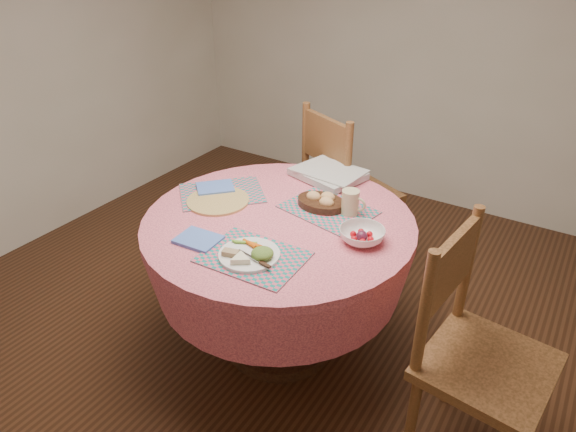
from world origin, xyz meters
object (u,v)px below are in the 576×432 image
object	(u,v)px
wicker_trivet	(218,201)
bread_bowl	(321,201)
dining_table	(279,254)
fruit_bowl	(362,235)
chair_right	(474,350)
chair_back	(344,188)
dinner_plate	(250,254)
latte_mug	(351,202)

from	to	relation	value
wicker_trivet	bread_bowl	distance (m)	0.50
dining_table	fruit_bowl	distance (m)	0.46
chair_right	fruit_bowl	xyz separation A→B (m)	(-0.54, 0.13, 0.25)
chair_back	dinner_plate	size ratio (longest dim) A/B	4.12
dinner_plate	bread_bowl	size ratio (longest dim) A/B	1.09
chair_right	dinner_plate	world-z (taller)	chair_right
dining_table	bread_bowl	size ratio (longest dim) A/B	5.39
chair_back	wicker_trivet	bearing A→B (deg)	97.58
chair_right	wicker_trivet	distance (m)	1.30
bread_bowl	chair_back	bearing A→B (deg)	106.47
wicker_trivet	dinner_plate	world-z (taller)	dinner_plate
dining_table	bread_bowl	bearing A→B (deg)	61.06
dining_table	wicker_trivet	distance (m)	0.39
chair_right	latte_mug	distance (m)	0.81
wicker_trivet	fruit_bowl	bearing A→B (deg)	3.48
dinner_plate	chair_right	bearing A→B (deg)	14.42
wicker_trivet	fruit_bowl	xyz separation A→B (m)	(0.74, 0.04, 0.02)
chair_back	bread_bowl	world-z (taller)	chair_back
bread_bowl	fruit_bowl	distance (m)	0.34
dining_table	fruit_bowl	bearing A→B (deg)	3.93
dining_table	dinner_plate	bearing A→B (deg)	-76.61
bread_bowl	fruit_bowl	xyz separation A→B (m)	(0.29, -0.17, -0.00)
dinner_plate	latte_mug	size ratio (longest dim) A/B	2.15
dinner_plate	fruit_bowl	distance (m)	0.48
dining_table	latte_mug	distance (m)	0.42
wicker_trivet	dinner_plate	size ratio (longest dim) A/B	1.19
wicker_trivet	chair_back	bearing A→B (deg)	72.71
bread_bowl	fruit_bowl	world-z (taller)	bread_bowl
chair_right	dinner_plate	distance (m)	0.93
chair_right	dinner_plate	bearing A→B (deg)	110.98
latte_mug	fruit_bowl	bearing A→B (deg)	-51.86
latte_mug	bread_bowl	bearing A→B (deg)	-175.51
wicker_trivet	latte_mug	world-z (taller)	latte_mug
wicker_trivet	latte_mug	bearing A→B (deg)	20.95
latte_mug	fruit_bowl	xyz separation A→B (m)	(0.14, -0.18, -0.03)
bread_bowl	chair_right	bearing A→B (deg)	-20.04
latte_mug	fruit_bowl	size ratio (longest dim) A/B	0.55
latte_mug	dinner_plate	bearing A→B (deg)	-108.24
bread_bowl	latte_mug	world-z (taller)	latte_mug
dining_table	fruit_bowl	xyz separation A→B (m)	(0.40, 0.03, 0.22)
chair_back	fruit_bowl	xyz separation A→B (m)	(0.47, -0.80, 0.24)
fruit_bowl	dining_table	bearing A→B (deg)	-176.07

